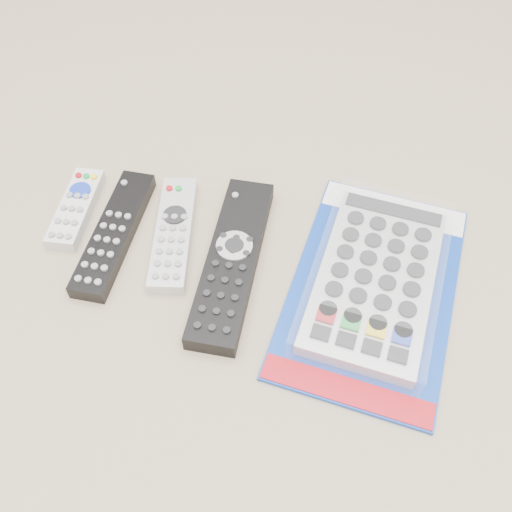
# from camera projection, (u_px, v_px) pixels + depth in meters

# --- Properties ---
(remote_small_grey) EXTENTS (0.04, 0.14, 0.02)m
(remote_small_grey) POSITION_uv_depth(u_px,v_px,m) (76.00, 208.00, 0.78)
(remote_small_grey) COLOR silver
(remote_small_grey) RESTS_ON ground
(remote_slim_black) EXTENTS (0.06, 0.21, 0.02)m
(remote_slim_black) POSITION_uv_depth(u_px,v_px,m) (114.00, 233.00, 0.75)
(remote_slim_black) COLOR black
(remote_slim_black) RESTS_ON ground
(remote_silver_dvd) EXTENTS (0.07, 0.19, 0.02)m
(remote_silver_dvd) POSITION_uv_depth(u_px,v_px,m) (174.00, 233.00, 0.75)
(remote_silver_dvd) COLOR #BCBCC1
(remote_silver_dvd) RESTS_ON ground
(remote_large_black) EXTENTS (0.08, 0.26, 0.03)m
(remote_large_black) POSITION_uv_depth(u_px,v_px,m) (232.00, 261.00, 0.72)
(remote_large_black) COLOR black
(remote_large_black) RESTS_ON ground
(jumbo_remote_packaged) EXTENTS (0.25, 0.35, 0.04)m
(jumbo_remote_packaged) POSITION_uv_depth(u_px,v_px,m) (376.00, 278.00, 0.70)
(jumbo_remote_packaged) COLOR #0E359A
(jumbo_remote_packaged) RESTS_ON ground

